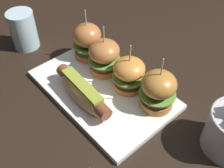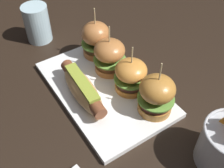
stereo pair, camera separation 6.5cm
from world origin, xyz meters
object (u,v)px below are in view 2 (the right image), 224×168
(slider_center_right, at_px, (131,75))
(hot_dog, at_px, (82,87))
(slider_far_right, at_px, (156,95))
(slider_far_left, at_px, (96,39))
(water_glass, at_px, (37,23))
(slider_center_left, at_px, (110,56))
(platter_main, at_px, (104,88))

(slider_center_right, bearing_deg, hot_dog, -111.06)
(slider_center_right, distance_m, slider_far_right, 0.09)
(hot_dog, bearing_deg, slider_far_left, 136.92)
(slider_far_left, relative_size, water_glass, 1.29)
(slider_far_left, xyz_separation_m, slider_center_left, (0.08, -0.01, -0.00))
(slider_center_left, height_order, slider_center_right, slider_center_left)
(slider_far_left, height_order, slider_center_right, slider_far_left)
(slider_center_right, height_order, slider_far_right, slider_far_right)
(slider_center_left, bearing_deg, platter_main, -44.86)
(slider_center_left, height_order, slider_far_right, slider_far_right)
(hot_dog, xyz_separation_m, slider_center_left, (-0.04, 0.11, 0.02))
(slider_center_left, xyz_separation_m, slider_center_right, (0.09, 0.00, -0.00))
(slider_center_left, xyz_separation_m, slider_far_right, (0.18, 0.01, 0.00))
(slider_far_left, height_order, slider_center_left, slider_far_left)
(water_glass, bearing_deg, hot_dog, -2.30)
(slider_far_left, height_order, water_glass, slider_far_left)
(slider_center_left, distance_m, slider_center_right, 0.09)
(hot_dog, bearing_deg, slider_center_right, 68.94)
(slider_far_left, bearing_deg, water_glass, -149.96)
(slider_center_right, bearing_deg, slider_far_left, 179.75)
(platter_main, bearing_deg, slider_far_right, 24.71)
(platter_main, height_order, water_glass, water_glass)
(slider_far_left, relative_size, slider_center_left, 1.07)
(slider_far_right, bearing_deg, slider_center_right, -175.56)
(slider_center_left, bearing_deg, hot_dog, -67.86)
(hot_dog, distance_m, slider_far_left, 0.17)
(water_glass, bearing_deg, slider_far_right, 14.12)
(slider_center_left, relative_size, water_glass, 1.21)
(slider_far_left, bearing_deg, slider_center_left, -3.80)
(slider_far_right, height_order, water_glass, slider_far_right)
(hot_dog, relative_size, slider_center_right, 1.49)
(platter_main, relative_size, slider_center_left, 2.63)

